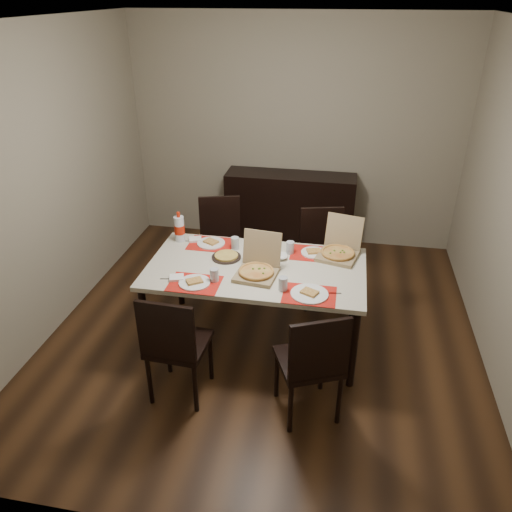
{
  "coord_description": "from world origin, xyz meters",
  "views": [
    {
      "loc": [
        0.61,
        -3.69,
        2.79
      ],
      "look_at": [
        -0.05,
        -0.15,
        0.85
      ],
      "focal_mm": 35.0,
      "sensor_mm": 36.0,
      "label": 1
    }
  ],
  "objects_px": {
    "dining_table": "(256,274)",
    "chair_far_left": "(220,239)",
    "chair_near_left": "(174,343)",
    "chair_near_right": "(312,361)",
    "chair_far_right": "(322,252)",
    "pizza_box_center": "(257,269)",
    "dip_bowl": "(280,257)",
    "soda_bottle": "(179,229)",
    "sideboard": "(290,211)"
  },
  "relations": [
    {
      "from": "chair_near_left",
      "to": "pizza_box_center",
      "type": "height_order",
      "value": "pizza_box_center"
    },
    {
      "from": "dining_table",
      "to": "dip_bowl",
      "type": "relative_size",
      "value": 13.73
    },
    {
      "from": "dining_table",
      "to": "soda_bottle",
      "type": "relative_size",
      "value": 6.4
    },
    {
      "from": "chair_far_left",
      "to": "pizza_box_center",
      "type": "relative_size",
      "value": 2.4
    },
    {
      "from": "dip_bowl",
      "to": "chair_far_right",
      "type": "bearing_deg",
      "value": 62.68
    },
    {
      "from": "chair_near_left",
      "to": "pizza_box_center",
      "type": "xyz_separation_m",
      "value": [
        0.49,
        0.69,
        0.29
      ]
    },
    {
      "from": "chair_near_right",
      "to": "pizza_box_center",
      "type": "bearing_deg",
      "value": 126.24
    },
    {
      "from": "pizza_box_center",
      "to": "soda_bottle",
      "type": "bearing_deg",
      "value": 149.56
    },
    {
      "from": "dining_table",
      "to": "chair_near_left",
      "type": "height_order",
      "value": "chair_near_left"
    },
    {
      "from": "chair_near_left",
      "to": "soda_bottle",
      "type": "xyz_separation_m",
      "value": [
        -0.32,
        1.16,
        0.36
      ]
    },
    {
      "from": "chair_near_right",
      "to": "chair_far_right",
      "type": "bearing_deg",
      "value": 91.51
    },
    {
      "from": "dining_table",
      "to": "dip_bowl",
      "type": "bearing_deg",
      "value": 45.71
    },
    {
      "from": "dining_table",
      "to": "chair_near_left",
      "type": "xyz_separation_m",
      "value": [
        -0.45,
        -0.81,
        -0.17
      ]
    },
    {
      "from": "sideboard",
      "to": "chair_far_right",
      "type": "bearing_deg",
      "value": -67.51
    },
    {
      "from": "chair_near_right",
      "to": "chair_far_right",
      "type": "xyz_separation_m",
      "value": [
        -0.04,
        1.65,
        0.0
      ]
    },
    {
      "from": "sideboard",
      "to": "chair_near_left",
      "type": "height_order",
      "value": "chair_near_left"
    },
    {
      "from": "soda_bottle",
      "to": "chair_near_left",
      "type": "bearing_deg",
      "value": -74.67
    },
    {
      "from": "pizza_box_center",
      "to": "soda_bottle",
      "type": "distance_m",
      "value": 0.94
    },
    {
      "from": "chair_far_right",
      "to": "pizza_box_center",
      "type": "relative_size",
      "value": 2.4
    },
    {
      "from": "chair_far_right",
      "to": "pizza_box_center",
      "type": "bearing_deg",
      "value": -116.51
    },
    {
      "from": "chair_near_left",
      "to": "pizza_box_center",
      "type": "relative_size",
      "value": 2.4
    },
    {
      "from": "dining_table",
      "to": "chair_far_left",
      "type": "xyz_separation_m",
      "value": [
        -0.54,
        0.92,
        -0.17
      ]
    },
    {
      "from": "dining_table",
      "to": "chair_near_right",
      "type": "relative_size",
      "value": 1.94
    },
    {
      "from": "soda_bottle",
      "to": "chair_far_right",
      "type": "bearing_deg",
      "value": 20.28
    },
    {
      "from": "dining_table",
      "to": "dip_bowl",
      "type": "height_order",
      "value": "dip_bowl"
    },
    {
      "from": "chair_far_right",
      "to": "chair_far_left",
      "type": "bearing_deg",
      "value": 174.69
    },
    {
      "from": "pizza_box_center",
      "to": "dip_bowl",
      "type": "height_order",
      "value": "pizza_box_center"
    },
    {
      "from": "chair_far_right",
      "to": "pizza_box_center",
      "type": "distance_m",
      "value": 1.1
    },
    {
      "from": "dining_table",
      "to": "chair_far_right",
      "type": "distance_m",
      "value": 0.98
    },
    {
      "from": "sideboard",
      "to": "chair_near_left",
      "type": "xyz_separation_m",
      "value": [
        -0.5,
        -2.74,
        0.06
      ]
    },
    {
      "from": "chair_near_left",
      "to": "chair_near_right",
      "type": "xyz_separation_m",
      "value": [
        1.0,
        -0.01,
        0.0
      ]
    },
    {
      "from": "chair_far_left",
      "to": "soda_bottle",
      "type": "relative_size",
      "value": 3.31
    },
    {
      "from": "sideboard",
      "to": "chair_far_right",
      "type": "height_order",
      "value": "chair_far_right"
    },
    {
      "from": "sideboard",
      "to": "chair_far_right",
      "type": "xyz_separation_m",
      "value": [
        0.46,
        -1.1,
        0.06
      ]
    },
    {
      "from": "chair_near_left",
      "to": "dip_bowl",
      "type": "height_order",
      "value": "chair_near_left"
    },
    {
      "from": "chair_near_right",
      "to": "soda_bottle",
      "type": "xyz_separation_m",
      "value": [
        -1.32,
        1.18,
        0.36
      ]
    },
    {
      "from": "chair_near_right",
      "to": "soda_bottle",
      "type": "height_order",
      "value": "soda_bottle"
    },
    {
      "from": "sideboard",
      "to": "dip_bowl",
      "type": "relative_size",
      "value": 11.45
    },
    {
      "from": "chair_far_left",
      "to": "pizza_box_center",
      "type": "distance_m",
      "value": 1.23
    },
    {
      "from": "chair_far_right",
      "to": "soda_bottle",
      "type": "bearing_deg",
      "value": -159.72
    },
    {
      "from": "dining_table",
      "to": "chair_far_left",
      "type": "relative_size",
      "value": 1.94
    },
    {
      "from": "chair_near_right",
      "to": "chair_far_left",
      "type": "distance_m",
      "value": 2.06
    },
    {
      "from": "chair_near_right",
      "to": "sideboard",
      "type": "bearing_deg",
      "value": 100.31
    },
    {
      "from": "chair_near_right",
      "to": "soda_bottle",
      "type": "relative_size",
      "value": 3.31
    },
    {
      "from": "chair_far_right",
      "to": "soda_bottle",
      "type": "distance_m",
      "value": 1.41
    },
    {
      "from": "dip_bowl",
      "to": "chair_near_left",
      "type": "bearing_deg",
      "value": -122.34
    },
    {
      "from": "dining_table",
      "to": "chair_near_left",
      "type": "distance_m",
      "value": 0.94
    },
    {
      "from": "chair_near_right",
      "to": "dip_bowl",
      "type": "relative_size",
      "value": 7.1
    },
    {
      "from": "chair_far_left",
      "to": "dip_bowl",
      "type": "bearing_deg",
      "value": -46.01
    },
    {
      "from": "chair_far_right",
      "to": "sideboard",
      "type": "bearing_deg",
      "value": 112.49
    }
  ]
}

